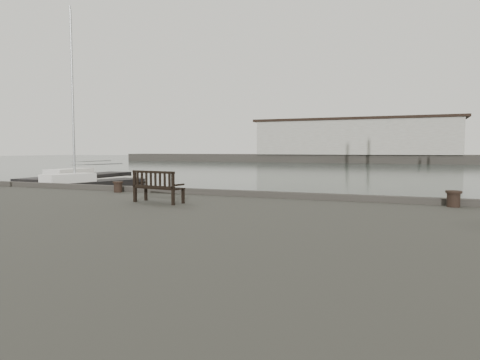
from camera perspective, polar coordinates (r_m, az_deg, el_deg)
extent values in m
plane|color=black|center=(14.04, 0.17, -8.43)|extent=(400.00, 400.00, 0.00)
cube|color=#B6B3A8|center=(33.98, -25.71, -1.08)|extent=(2.00, 24.00, 0.50)
cube|color=#383530|center=(104.87, 19.29, 2.67)|extent=(140.00, 8.00, 2.00)
cube|color=#B6B3A8|center=(105.58, 14.99, 5.48)|extent=(46.00, 9.00, 8.00)
cube|color=black|center=(105.79, 15.03, 7.81)|extent=(48.00, 9.50, 0.60)
cube|color=black|center=(12.10, -10.78, -1.04)|extent=(1.57, 0.76, 0.04)
cube|color=black|center=(11.93, -11.51, -0.04)|extent=(1.49, 0.30, 0.45)
cube|color=black|center=(12.12, -10.77, -2.01)|extent=(1.46, 0.67, 0.41)
cylinder|color=black|center=(15.45, -15.95, -0.88)|extent=(0.47, 0.47, 0.38)
cylinder|color=black|center=(12.31, 26.58, -2.26)|extent=(0.52, 0.52, 0.42)
cube|color=black|center=(41.22, -20.62, -0.32)|extent=(3.33, 12.54, 1.40)
cube|color=silver|center=(41.16, -20.65, 1.07)|extent=(2.00, 4.43, 0.60)
cylinder|color=#B2B5B7|center=(41.44, -20.90, 10.84)|extent=(0.16, 0.16, 14.68)
cube|color=black|center=(32.34, -20.40, -1.44)|extent=(4.47, 10.12, 1.40)
cube|color=silver|center=(32.26, -20.44, 0.33)|extent=(2.28, 3.70, 0.60)
cylinder|color=#B2B5B7|center=(32.41, -20.69, 10.27)|extent=(0.16, 0.16, 11.81)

